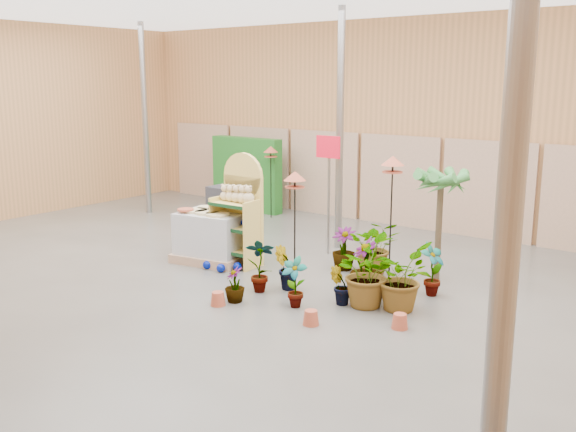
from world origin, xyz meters
name	(u,v)px	position (x,y,z in m)	size (l,w,h in m)	color
room	(250,144)	(0.00, 0.91, 2.21)	(15.20, 12.10, 4.70)	#4E4D49
display_shelf	(240,214)	(-0.77, 1.53, 0.90)	(0.84, 0.55, 1.96)	#D5B757
teddy_bears	(238,195)	(-0.74, 1.43, 1.24)	(0.73, 0.20, 0.32)	beige
gazing_balls_shelf	(236,222)	(-0.77, 1.40, 0.77)	(0.72, 0.25, 0.14)	#021283
gazing_balls_floor	(222,266)	(-0.75, 1.02, 0.07)	(0.63, 0.39, 0.15)	#021283
pallet_stack	(213,236)	(-1.28, 1.37, 0.45)	(1.42, 1.25, 0.93)	tan
charcoal_planters	(223,210)	(-2.60, 3.03, 0.50)	(0.50, 0.50, 1.00)	#232327
trellis_stock	(247,174)	(-3.80, 5.20, 0.90)	(2.00, 0.30, 1.80)	#1D631E
offer_sign	(328,171)	(0.10, 2.98, 1.57)	(0.50, 0.08, 2.20)	gray
bird_table_front	(295,180)	(0.82, 0.98, 1.71)	(0.34, 0.34, 1.84)	black
bird_table_right	(393,166)	(2.09, 1.67, 1.96)	(0.34, 0.34, 2.10)	black
bird_table_back	(271,152)	(-2.73, 4.83, 1.56)	(0.34, 0.34, 1.68)	black
palm	(441,180)	(2.39, 2.75, 1.64)	(0.70, 0.70, 1.91)	#4B3D29
potted_plant_0	(260,265)	(0.50, 0.54, 0.43)	(0.45, 0.30, 0.85)	#39843B
potted_plant_1	(286,268)	(0.75, 0.86, 0.35)	(0.38, 0.31, 0.70)	#39843B
potted_plant_2	(364,272)	(2.07, 0.97, 0.51)	(0.91, 0.79, 1.01)	#39843B
potted_plant_3	(366,267)	(1.87, 1.36, 0.44)	(0.49, 0.49, 0.88)	#39843B
potted_plant_4	(432,270)	(2.66, 1.96, 0.41)	(0.43, 0.29, 0.81)	#39843B
potted_plant_6	(375,247)	(1.42, 2.43, 0.47)	(0.84, 0.73, 0.93)	#39843B
potted_plant_7	(235,285)	(0.49, -0.04, 0.26)	(0.29, 0.29, 0.52)	#39843B
potted_plant_8	(295,282)	(1.32, 0.32, 0.37)	(0.39, 0.26, 0.74)	#39843B
potted_plant_9	(340,286)	(1.78, 0.79, 0.28)	(0.31, 0.25, 0.57)	#39843B
potted_plant_10	(399,276)	(2.55, 1.14, 0.48)	(0.87, 0.75, 0.97)	#39843B
potted_plant_11	(344,249)	(0.88, 2.31, 0.37)	(0.41, 0.41, 0.73)	#39843B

